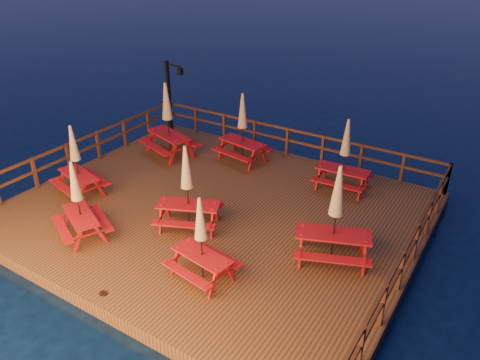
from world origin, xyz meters
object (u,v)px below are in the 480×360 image
Objects in this scene: picnic_table_2 at (345,154)px; picnic_table_0 at (77,199)px; picnic_table_1 at (187,187)px; lamp_post at (171,90)px.

picnic_table_0 is at bearing -131.31° from picnic_table_2.
picnic_table_0 is 8.31m from picnic_table_2.
picnic_table_1 is 5.40m from picnic_table_2.
picnic_table_2 is at bearing 33.74° from picnic_table_1.
picnic_table_0 is 0.90× the size of picnic_table_1.
lamp_post is 1.21× the size of picnic_table_2.
picnic_table_0 is 2.99m from picnic_table_1.
lamp_post is at bearing 137.62° from picnic_table_0.
lamp_post reaches higher than picnic_table_2.
picnic_table_0 is 0.94× the size of picnic_table_2.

